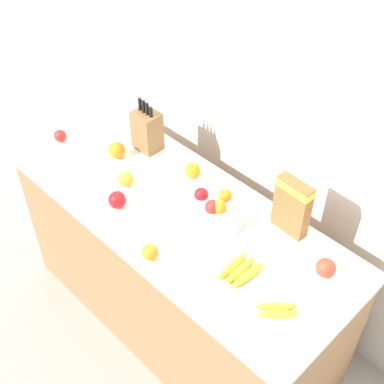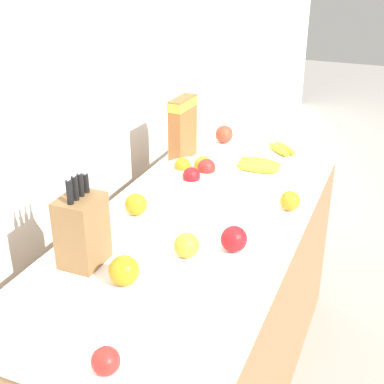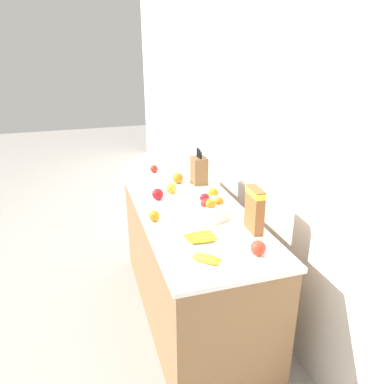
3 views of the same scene
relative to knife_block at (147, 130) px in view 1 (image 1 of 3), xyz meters
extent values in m
plane|color=gray|center=(0.44, -0.21, -0.99)|extent=(14.00, 14.00, 0.00)
cube|color=silver|center=(0.44, 0.35, 0.31)|extent=(9.00, 0.06, 2.60)
cube|color=olive|center=(0.44, -0.21, -0.57)|extent=(1.73, 0.67, 0.85)
cube|color=white|center=(0.44, -0.21, -0.13)|extent=(1.76, 0.70, 0.03)
cube|color=brown|center=(0.00, 0.00, 0.00)|extent=(0.13, 0.11, 0.21)
cylinder|color=black|center=(-0.04, 0.00, 0.14)|extent=(0.02, 0.02, 0.07)
cube|color=silver|center=(-0.04, 0.00, 0.19)|extent=(0.01, 0.00, 0.04)
cylinder|color=black|center=(-0.01, 0.00, 0.14)|extent=(0.02, 0.02, 0.07)
cube|color=silver|center=(-0.01, 0.00, 0.19)|extent=(0.01, 0.00, 0.03)
cylinder|color=black|center=(0.01, 0.00, 0.14)|extent=(0.02, 0.02, 0.07)
cube|color=silver|center=(0.01, 0.00, 0.19)|extent=(0.01, 0.00, 0.03)
cylinder|color=black|center=(0.04, 0.00, 0.13)|extent=(0.02, 0.02, 0.06)
cube|color=silver|center=(0.04, 0.00, 0.18)|extent=(0.01, 0.00, 0.04)
cube|color=brown|center=(0.87, 0.06, 0.03)|extent=(0.17, 0.07, 0.27)
cube|color=yellow|center=(0.87, 0.06, 0.14)|extent=(0.17, 0.07, 0.04)
cylinder|color=silver|center=(0.59, -0.12, -0.07)|extent=(0.28, 0.28, 0.08)
sphere|color=orange|center=(0.62, -0.13, -0.02)|extent=(0.07, 0.07, 0.07)
sphere|color=orange|center=(0.59, -0.06, -0.02)|extent=(0.06, 0.06, 0.06)
sphere|color=#A31419|center=(0.51, -0.13, -0.02)|extent=(0.06, 0.06, 0.06)
sphere|color=red|center=(0.60, -0.15, -0.02)|extent=(0.07, 0.07, 0.07)
ellipsoid|color=yellow|center=(1.12, -0.33, -0.09)|extent=(0.13, 0.14, 0.03)
ellipsoid|color=yellow|center=(1.09, -0.31, -0.09)|extent=(0.14, 0.14, 0.03)
ellipsoid|color=yellow|center=(0.84, -0.29, -0.09)|extent=(0.04, 0.18, 0.04)
ellipsoid|color=yellow|center=(0.88, -0.28, -0.09)|extent=(0.04, 0.18, 0.04)
ellipsoid|color=yellow|center=(0.92, -0.28, -0.09)|extent=(0.05, 0.18, 0.04)
sphere|color=red|center=(-0.36, -0.29, -0.08)|extent=(0.07, 0.07, 0.07)
sphere|color=red|center=(1.13, -0.04, -0.07)|extent=(0.08, 0.08, 0.08)
sphere|color=#A31419|center=(0.23, -0.39, -0.07)|extent=(0.08, 0.08, 0.08)
sphere|color=orange|center=(-0.05, -0.16, -0.07)|extent=(0.09, 0.09, 0.09)
sphere|color=orange|center=(0.14, -0.27, -0.07)|extent=(0.08, 0.08, 0.08)
sphere|color=orange|center=(0.33, 0.00, -0.07)|extent=(0.08, 0.08, 0.08)
sphere|color=orange|center=(0.57, -0.48, -0.07)|extent=(0.07, 0.07, 0.07)
camera|label=1|loc=(1.71, -1.37, 1.62)|focal=50.00mm
camera|label=2|loc=(-1.12, -0.81, 0.76)|focal=50.00mm
camera|label=3|loc=(2.67, -0.89, 0.94)|focal=35.00mm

